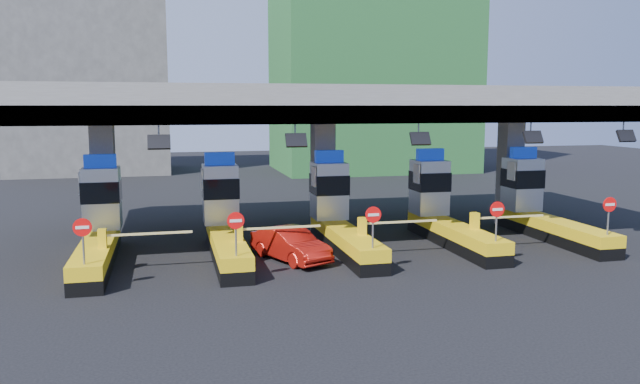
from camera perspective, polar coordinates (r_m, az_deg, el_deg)
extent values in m
plane|color=black|center=(27.58, 1.77, -5.07)|extent=(120.00, 120.00, 0.00)
cube|color=slate|center=(29.78, 0.26, 8.01)|extent=(28.00, 12.00, 1.50)
cube|color=#4C4C49|center=(24.29, 3.53, 7.08)|extent=(28.00, 0.60, 0.70)
cube|color=slate|center=(29.24, -19.13, 0.70)|extent=(1.00, 1.00, 5.50)
cube|color=slate|center=(29.98, 0.26, 1.31)|extent=(1.00, 1.00, 5.50)
cube|color=slate|center=(33.80, 16.95, 1.71)|extent=(1.00, 1.00, 5.50)
cylinder|color=slate|center=(23.22, -14.53, 5.33)|extent=(0.06, 0.06, 0.50)
cube|color=black|center=(23.04, -14.51, 4.44)|extent=(0.80, 0.38, 0.54)
cylinder|color=slate|center=(23.69, -2.29, 5.62)|extent=(0.06, 0.06, 0.50)
cube|color=black|center=(23.51, -2.19, 4.75)|extent=(0.80, 0.38, 0.54)
cylinder|color=slate|center=(25.16, 9.00, 5.66)|extent=(0.06, 0.06, 0.50)
cube|color=black|center=(24.99, 9.16, 4.84)|extent=(0.80, 0.38, 0.54)
cylinder|color=slate|center=(27.47, 18.71, 5.52)|extent=(0.06, 0.06, 0.50)
cube|color=black|center=(27.32, 18.90, 4.77)|extent=(0.80, 0.38, 0.54)
cylinder|color=slate|center=(30.12, 25.99, 5.32)|extent=(0.06, 0.06, 0.50)
cube|color=black|center=(29.98, 26.20, 4.63)|extent=(0.80, 0.38, 0.54)
cube|color=black|center=(25.75, -19.70, -5.91)|extent=(1.20, 8.00, 0.50)
cube|color=#E5B70C|center=(25.64, -19.75, -4.82)|extent=(1.20, 8.00, 0.50)
cube|color=#9EA3A8|center=(28.11, -19.31, -0.50)|extent=(1.50, 1.50, 2.60)
cube|color=black|center=(28.05, -19.34, 0.10)|extent=(1.56, 1.56, 0.90)
cube|color=#0C2DBF|center=(27.94, -19.46, 2.71)|extent=(1.30, 0.35, 0.55)
cube|color=white|center=(27.82, -21.07, 0.78)|extent=(0.06, 0.70, 0.90)
cylinder|color=slate|center=(21.96, -20.82, -4.56)|extent=(0.07, 0.07, 1.30)
cylinder|color=red|center=(21.81, -20.91, -3.03)|extent=(0.60, 0.04, 0.60)
cube|color=white|center=(21.79, -20.91, -3.04)|extent=(0.42, 0.02, 0.10)
cube|color=#E5B70C|center=(24.31, -19.28, -4.03)|extent=(0.30, 0.35, 0.70)
cube|color=white|center=(24.18, -15.39, -3.69)|extent=(3.20, 0.08, 0.08)
cube|color=black|center=(25.69, -8.49, -5.56)|extent=(1.20, 8.00, 0.50)
cube|color=#E5B70C|center=(25.58, -8.51, -4.47)|extent=(1.20, 8.00, 0.50)
cube|color=#9EA3A8|center=(28.05, -9.10, -0.17)|extent=(1.50, 1.50, 2.60)
cube|color=black|center=(27.99, -9.11, 0.43)|extent=(1.56, 1.56, 0.90)
cube|color=#0C2DBF|center=(27.88, -9.17, 3.05)|extent=(1.30, 0.35, 0.55)
cube|color=white|center=(27.62, -10.74, 1.13)|extent=(0.06, 0.70, 0.90)
cylinder|color=slate|center=(21.88, -7.69, -4.14)|extent=(0.07, 0.07, 1.30)
cylinder|color=red|center=(21.74, -7.71, -2.61)|extent=(0.60, 0.04, 0.60)
cube|color=white|center=(21.71, -7.71, -2.62)|extent=(0.42, 0.02, 0.10)
cube|color=#E5B70C|center=(24.32, -7.46, -3.65)|extent=(0.30, 0.35, 0.70)
cube|color=white|center=(24.53, -3.62, -3.26)|extent=(3.20, 0.08, 0.08)
cube|color=black|center=(26.59, 2.34, -5.02)|extent=(1.20, 8.00, 0.50)
cube|color=#E5B70C|center=(26.48, 2.35, -3.96)|extent=(1.20, 8.00, 0.50)
cube|color=#9EA3A8|center=(28.88, 0.83, 0.16)|extent=(1.50, 1.50, 2.60)
cube|color=black|center=(28.82, 0.84, 0.74)|extent=(1.56, 1.56, 0.90)
cube|color=#0C2DBF|center=(28.71, 0.84, 3.28)|extent=(1.30, 0.35, 0.55)
cube|color=white|center=(28.31, -0.58, 1.43)|extent=(0.06, 0.70, 0.90)
cylinder|color=slate|center=(22.93, 4.85, -3.55)|extent=(0.07, 0.07, 1.30)
cylinder|color=red|center=(22.79, 4.89, -2.08)|extent=(0.60, 0.04, 0.60)
cube|color=white|center=(22.77, 4.91, -2.09)|extent=(0.42, 0.02, 0.10)
cube|color=#E5B70C|center=(25.33, 3.87, -3.13)|extent=(0.30, 0.35, 0.70)
cube|color=white|center=(25.85, 7.37, -2.73)|extent=(3.20, 0.08, 0.08)
cube|color=black|center=(28.35, 12.13, -4.38)|extent=(1.20, 8.00, 0.50)
cube|color=#E5B70C|center=(28.25, 12.16, -3.38)|extent=(1.20, 8.00, 0.50)
cube|color=#9EA3A8|center=(30.51, 9.96, 0.45)|extent=(1.50, 1.50, 2.60)
cube|color=black|center=(30.45, 9.99, 1.01)|extent=(1.56, 1.56, 0.90)
cube|color=#0C2DBF|center=(30.35, 10.03, 3.41)|extent=(1.30, 0.35, 0.55)
cube|color=white|center=(29.84, 8.82, 1.67)|extent=(0.06, 0.70, 0.90)
cylinder|color=slate|center=(24.95, 15.82, -2.89)|extent=(0.07, 0.07, 1.30)
cylinder|color=red|center=(24.83, 15.90, -1.54)|extent=(0.60, 0.04, 0.60)
cube|color=white|center=(24.80, 15.93, -1.55)|extent=(0.42, 0.02, 0.10)
cube|color=#E5B70C|center=(27.24, 13.96, -2.57)|extent=(0.30, 0.35, 0.70)
cube|color=white|center=(28.02, 16.96, -2.19)|extent=(3.20, 0.08, 0.08)
cube|color=black|center=(30.83, 20.55, -3.72)|extent=(1.20, 8.00, 0.50)
cube|color=#E5B70C|center=(30.74, 20.59, -2.81)|extent=(1.20, 8.00, 0.50)
cube|color=#9EA3A8|center=(32.83, 17.98, 0.71)|extent=(1.50, 1.50, 2.60)
cube|color=black|center=(32.78, 18.02, 1.22)|extent=(1.56, 1.56, 0.90)
cube|color=#0C2DBF|center=(32.68, 18.10, 3.45)|extent=(1.30, 0.35, 0.55)
cube|color=white|center=(32.08, 17.10, 1.84)|extent=(0.06, 0.70, 0.90)
cylinder|color=slate|center=(27.74, 24.86, -2.26)|extent=(0.07, 0.07, 1.30)
cylinder|color=red|center=(27.63, 24.97, -1.04)|extent=(0.60, 0.04, 0.60)
cube|color=white|center=(27.61, 25.00, -1.05)|extent=(0.42, 0.02, 0.10)
cube|color=#E5B70C|center=(29.88, 22.49, -2.03)|extent=(0.30, 0.35, 0.70)
cube|color=white|center=(30.86, 24.98, -1.68)|extent=(3.20, 0.08, 0.08)
cube|color=#1E5926|center=(61.49, 4.76, 15.16)|extent=(18.00, 12.00, 28.00)
cube|color=#4C4C49|center=(62.33, -20.29, 10.00)|extent=(14.00, 10.00, 18.00)
imported|color=#A2130C|center=(25.17, -2.73, -4.80)|extent=(2.88, 4.24, 1.32)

